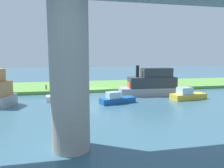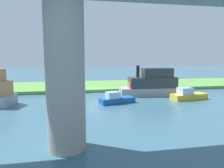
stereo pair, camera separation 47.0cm
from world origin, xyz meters
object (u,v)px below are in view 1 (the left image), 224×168
(motorboat_white, at_px, (63,96))
(houseboat_blue, at_px, (151,84))
(skiff_small, at_px, (116,99))
(person_on_bank, at_px, (67,85))
(mooring_post, at_px, (46,87))
(riverboat_paddlewheel, at_px, (187,95))
(bridge_pylon, at_px, (70,73))

(motorboat_white, bearing_deg, houseboat_blue, -174.34)
(houseboat_blue, relative_size, skiff_small, 1.93)
(person_on_bank, relative_size, mooring_post, 1.95)
(person_on_bank, distance_m, mooring_post, 3.34)
(mooring_post, xyz_separation_m, riverboat_paddlewheel, (-18.87, 9.12, -0.29))
(bridge_pylon, bearing_deg, houseboat_blue, -126.18)
(bridge_pylon, bearing_deg, motorboat_white, -86.50)
(person_on_bank, bearing_deg, skiff_small, 122.95)
(bridge_pylon, relative_size, skiff_small, 2.08)
(motorboat_white, relative_size, houseboat_blue, 0.51)
(riverboat_paddlewheel, xyz_separation_m, houseboat_blue, (3.64, -3.86, 1.04))
(motorboat_white, xyz_separation_m, houseboat_blue, (-12.52, -1.24, 1.09))
(riverboat_paddlewheel, bearing_deg, houseboat_blue, -46.70)
(bridge_pylon, height_order, skiff_small, bridge_pylon)
(motorboat_white, height_order, skiff_small, motorboat_white)
(skiff_small, bearing_deg, riverboat_paddlewheel, -177.77)
(houseboat_blue, bearing_deg, person_on_bank, -21.82)
(person_on_bank, xyz_separation_m, houseboat_blue, (-11.95, 4.79, 0.41))
(skiff_small, bearing_deg, person_on_bank, -57.05)
(motorboat_white, bearing_deg, bridge_pylon, 93.50)
(bridge_pylon, distance_m, motorboat_white, 15.26)
(bridge_pylon, xyz_separation_m, skiff_small, (-5.52, -11.66, -4.16))
(person_on_bank, bearing_deg, mooring_post, -8.30)
(mooring_post, xyz_separation_m, motorboat_white, (-2.71, 6.51, -0.34))
(person_on_bank, bearing_deg, motorboat_white, 84.59)
(person_on_bank, height_order, motorboat_white, person_on_bank)
(mooring_post, xyz_separation_m, houseboat_blue, (-15.24, 5.27, 0.76))
(bridge_pylon, relative_size, riverboat_paddlewheel, 1.87)
(bridge_pylon, bearing_deg, person_on_bank, -89.10)
(skiff_small, bearing_deg, houseboat_blue, -145.22)
(mooring_post, bearing_deg, bridge_pylon, 99.68)
(mooring_post, relative_size, motorboat_white, 0.16)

